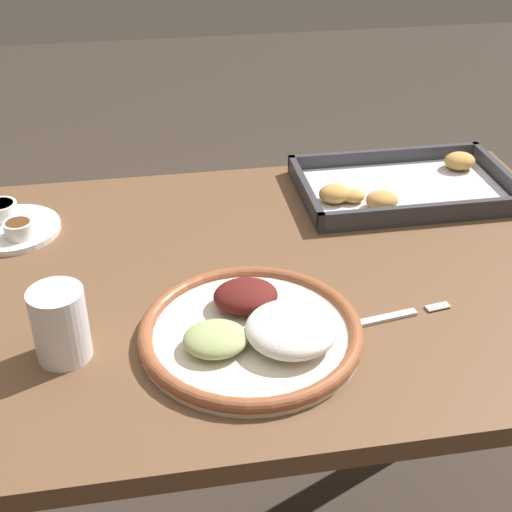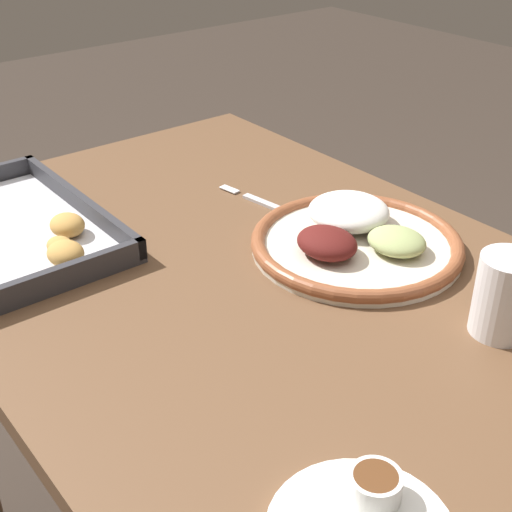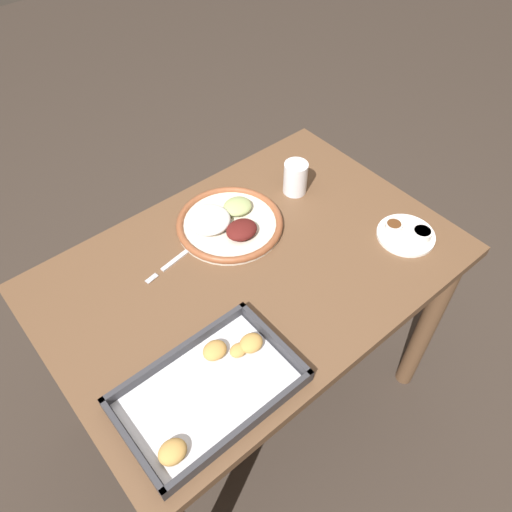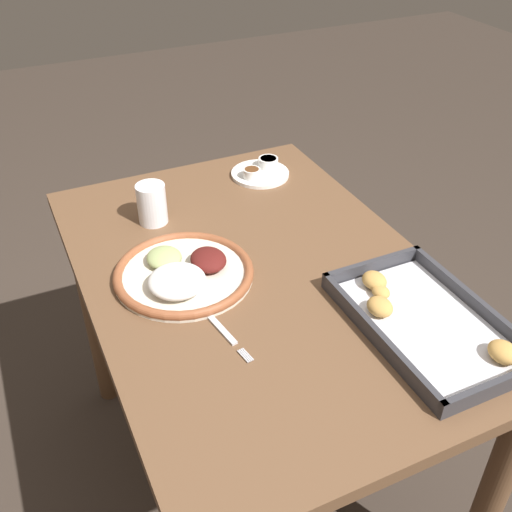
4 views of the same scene
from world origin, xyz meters
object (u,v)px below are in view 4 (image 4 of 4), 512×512
dinner_plate (183,273)px  drinking_cup (152,204)px  baking_tray (424,320)px  fork (219,327)px  saucer_plate (261,171)px

dinner_plate → drinking_cup: size_ratio=3.00×
baking_tray → drinking_cup: size_ratio=3.85×
fork → drinking_cup: 0.42m
saucer_plate → baking_tray: (0.68, 0.02, 0.00)m
baking_tray → dinner_plate: bearing=-132.2°
dinner_plate → baking_tray: (0.33, 0.37, -0.00)m
fork → baking_tray: baking_tray is taller
saucer_plate → dinner_plate: bearing=-44.7°
drinking_cup → fork: bearing=0.1°
fork → baking_tray: bearing=56.9°
drinking_cup → saucer_plate: bearing=107.4°
saucer_plate → fork: bearing=-32.7°
dinner_plate → baking_tray: 0.50m
fork → baking_tray: 0.39m
baking_tray → saucer_plate: bearing=-178.1°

